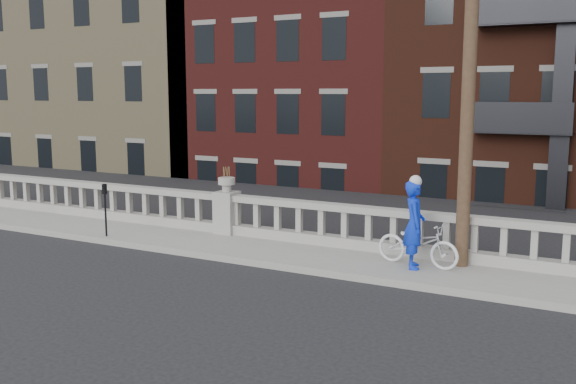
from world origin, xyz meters
name	(u,v)px	position (x,y,z in m)	size (l,w,h in m)	color
ground	(124,276)	(0.00, 0.00, 0.00)	(120.00, 120.00, 0.00)	black
sidewalk	(206,243)	(0.00, 3.00, 0.07)	(32.00, 2.20, 0.15)	gray
balustrade	(227,215)	(0.00, 3.95, 0.64)	(28.00, 0.34, 1.03)	gray
planter_pedestal	(227,207)	(0.00, 3.95, 0.83)	(0.55, 0.55, 1.76)	gray
lower_level	(441,116)	(0.56, 23.04, 2.63)	(80.00, 44.00, 20.80)	#605E59
utility_pole	(471,21)	(6.20, 3.60, 5.24)	(1.60, 0.28, 10.00)	#422D1E
parking_meter_b	(105,204)	(-2.53, 2.15, 1.00)	(0.10, 0.09, 1.36)	black
bicycle	(418,244)	(5.37, 3.16, 0.63)	(0.63, 1.82, 0.95)	white
cyclist	(414,224)	(5.34, 2.95, 1.08)	(0.68, 0.45, 1.86)	#0E2ED4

